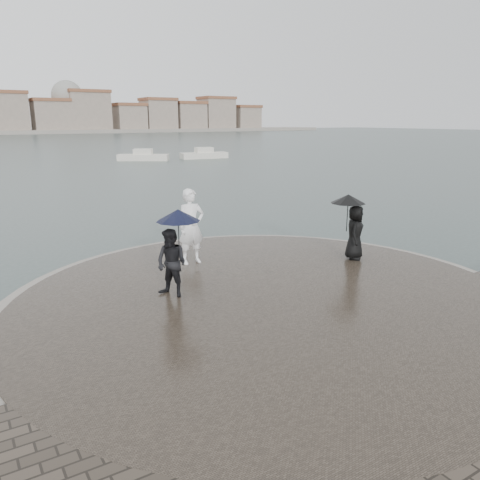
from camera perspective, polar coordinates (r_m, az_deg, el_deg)
ground at (r=8.94m, az=17.04°, el=-15.73°), size 400.00×400.00×0.00m
kerb_ring at (r=11.20m, az=3.53°, el=-7.83°), size 12.50×12.50×0.32m
quay_tip at (r=11.19m, az=3.53°, el=-7.73°), size 11.90×11.90×0.36m
statue at (r=13.42m, az=-5.96°, el=1.64°), size 0.80×0.53×2.16m
visitor_left at (r=10.95m, az=-8.13°, el=-1.20°), size 1.23×1.11×2.04m
visitor_right at (r=14.14m, az=13.61°, el=2.05°), size 1.22×1.06×1.95m
boats at (r=47.32m, az=-15.77°, el=9.05°), size 35.62×17.53×1.50m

